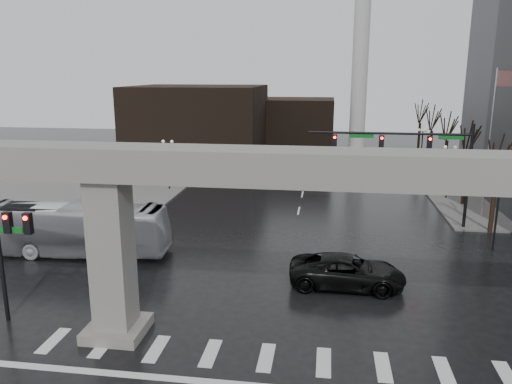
{
  "coord_description": "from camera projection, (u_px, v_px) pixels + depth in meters",
  "views": [
    {
      "loc": [
        2.24,
        -19.61,
        11.71
      ],
      "look_at": [
        -2.0,
        9.89,
        4.5
      ],
      "focal_mm": 35.0,
      "sensor_mm": 36.0,
      "label": 1
    }
  ],
  "objects": [
    {
      "name": "building_far_left",
      "position": [
        198.0,
        126.0,
        63.1
      ],
      "size": [
        16.0,
        14.0,
        10.0
      ],
      "primitive_type": "cube",
      "color": "black",
      "rests_on": "ground"
    },
    {
      "name": "tree_right_1",
      "position": [
        466.0,
        174.0,
        44.28
      ],
      "size": [
        1.09,
        1.61,
        7.67
      ],
      "color": "black",
      "rests_on": "ground"
    },
    {
      "name": "lamp_left_0",
      "position": [
        108.0,
        187.0,
        36.45
      ],
      "size": [
        1.22,
        0.32,
        5.11
      ],
      "color": "black",
      "rests_on": "ground"
    },
    {
      "name": "lamp_right_2",
      "position": [
        422.0,
        142.0,
        59.66
      ],
      "size": [
        1.22,
        0.32,
        5.11
      ],
      "color": "black",
      "rests_on": "ground"
    },
    {
      "name": "building_far_mid",
      "position": [
        298.0,
        127.0,
        71.3
      ],
      "size": [
        10.0,
        10.0,
        8.0
      ],
      "primitive_type": "cube",
      "color": "black",
      "rests_on": "ground"
    },
    {
      "name": "tree_right_0",
      "position": [
        494.0,
        196.0,
        36.6
      ],
      "size": [
        1.09,
        1.58,
        7.5
      ],
      "color": "black",
      "rests_on": "ground"
    },
    {
      "name": "tree_right_2",
      "position": [
        446.0,
        158.0,
        51.97
      ],
      "size": [
        1.1,
        1.63,
        7.85
      ],
      "color": "black",
      "rests_on": "ground"
    },
    {
      "name": "tree_right_4",
      "position": [
        419.0,
        138.0,
        67.33
      ],
      "size": [
        1.12,
        1.69,
        8.19
      ],
      "color": "black",
      "rests_on": "ground"
    },
    {
      "name": "lamp_right_0",
      "position": [
        498.0,
        201.0,
        32.72
      ],
      "size": [
        1.22,
        0.32,
        5.11
      ],
      "color": "black",
      "rests_on": "ground"
    },
    {
      "name": "lamp_right_1",
      "position": [
        449.0,
        163.0,
        46.19
      ],
      "size": [
        1.22,
        0.32,
        5.11
      ],
      "color": "black",
      "rests_on": "ground"
    },
    {
      "name": "lamp_left_2",
      "position": [
        202.0,
        138.0,
        63.39
      ],
      "size": [
        1.22,
        0.32,
        5.11
      ],
      "color": "black",
      "rests_on": "ground"
    },
    {
      "name": "signal_left_pole",
      "position": [
        9.0,
        241.0,
        23.15
      ],
      "size": [
        2.3,
        0.3,
        6.0
      ],
      "color": "black",
      "rests_on": "ground"
    },
    {
      "name": "ground",
      "position": [
        269.0,
        345.0,
        21.93
      ],
      "size": [
        160.0,
        160.0,
        0.0
      ],
      "primitive_type": "plane",
      "color": "black",
      "rests_on": "ground"
    },
    {
      "name": "smokestack",
      "position": [
        360.0,
        58.0,
        62.22
      ],
      "size": [
        3.6,
        3.6,
        30.0
      ],
      "color": "silver",
      "rests_on": "ground"
    },
    {
      "name": "sidewalk_nw",
      "position": [
        90.0,
        171.0,
        60.14
      ],
      "size": [
        28.0,
        36.0,
        0.15
      ],
      "primitive_type": "cube",
      "color": "#64615F",
      "rests_on": "ground"
    },
    {
      "name": "signal_mast_arm",
      "position": [
        418.0,
        152.0,
        37.41
      ],
      "size": [
        12.12,
        0.43,
        8.0
      ],
      "color": "black",
      "rests_on": "ground"
    },
    {
      "name": "elevated_guideway",
      "position": [
        301.0,
        194.0,
        20.14
      ],
      "size": [
        48.0,
        2.6,
        8.7
      ],
      "color": "gray",
      "rests_on": "ground"
    },
    {
      "name": "lamp_left_1",
      "position": [
        168.0,
        156.0,
        49.92
      ],
      "size": [
        1.22,
        0.32,
        5.11
      ],
      "color": "black",
      "rests_on": "ground"
    },
    {
      "name": "flagpole_assembly",
      "position": [
        495.0,
        126.0,
        39.22
      ],
      "size": [
        2.06,
        0.12,
        12.0
      ],
      "color": "silver",
      "rests_on": "ground"
    },
    {
      "name": "city_bus",
      "position": [
        74.0,
        229.0,
        32.53
      ],
      "size": [
        12.46,
        3.67,
        3.43
      ],
      "primitive_type": "imported",
      "rotation": [
        0.0,
        0.0,
        1.64
      ],
      "color": "silver",
      "rests_on": "ground"
    },
    {
      "name": "tree_right_3",
      "position": [
        431.0,
        147.0,
        59.65
      ],
      "size": [
        1.11,
        1.66,
        8.02
      ],
      "color": "black",
      "rests_on": "ground"
    },
    {
      "name": "pickup_truck",
      "position": [
        347.0,
        271.0,
        27.74
      ],
      "size": [
        6.45,
        3.09,
        1.78
      ],
      "primitive_type": "imported",
      "rotation": [
        0.0,
        0.0,
        1.55
      ],
      "color": "black",
      "rests_on": "ground"
    }
  ]
}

